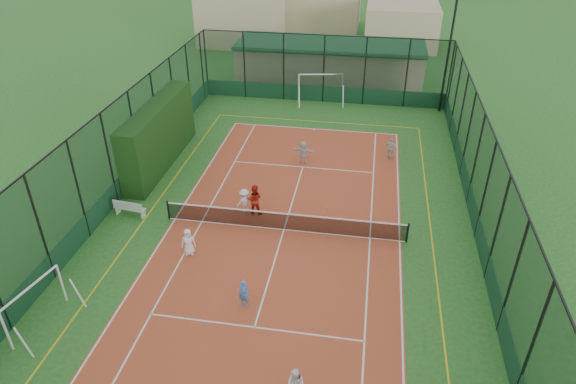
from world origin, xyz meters
name	(u,v)px	position (x,y,z in m)	size (l,w,h in m)	color
ground	(284,230)	(0.00, 0.00, 0.00)	(300.00, 300.00, 0.00)	#205D24
court_slab	(284,230)	(0.00, 0.00, 0.01)	(11.17, 23.97, 0.01)	#A44524
tennis_net	(284,221)	(0.00, 0.00, 0.53)	(11.67, 0.12, 1.06)	black
perimeter_fence	(284,185)	(0.00, 0.00, 2.50)	(18.12, 34.12, 5.00)	black
floodlight_ne	(448,55)	(8.60, 16.60, 4.12)	(0.60, 0.26, 8.25)	black
clubhouse	(330,62)	(0.00, 22.00, 1.57)	(15.20, 7.20, 3.15)	tan
hedge_left	(159,135)	(-8.30, 5.55, 1.83)	(1.25, 8.36, 3.66)	black
white_bench	(130,208)	(-7.80, -0.04, 0.46)	(1.64, 0.45, 0.92)	white
futsal_goal_near	(36,306)	(-8.04, -7.54, 0.90)	(0.81, 2.78, 1.80)	white
futsal_goal_far	(320,88)	(-0.18, 16.85, 1.08)	(3.35, 0.97, 2.16)	white
child_near_left	(188,242)	(-3.87, -2.53, 0.67)	(0.64, 0.42, 1.31)	white
child_near_mid	(244,294)	(-0.64, -5.31, 0.62)	(0.45, 0.29, 1.23)	#4778CB
child_far_left	(244,201)	(-2.22, 1.20, 0.67)	(0.85, 0.49, 1.32)	white
child_far_right	(391,148)	(5.04, 8.39, 0.68)	(0.78, 0.33, 1.34)	silver
child_far_back	(303,152)	(-0.06, 7.00, 0.69)	(1.26, 0.40, 1.36)	silver
coach	(254,199)	(-1.70, 1.20, 0.81)	(0.78, 0.61, 1.61)	#B62413
tennis_balls	(309,215)	(1.03, 1.41, 0.04)	(4.83, 1.38, 0.07)	#CCE033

